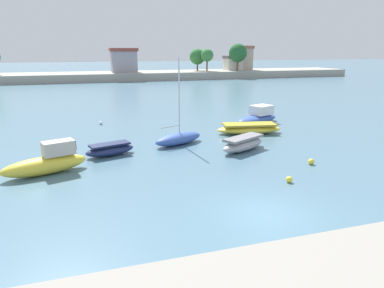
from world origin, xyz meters
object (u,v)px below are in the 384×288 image
at_px(moored_boat_3, 179,138).
at_px(moored_boat_5, 249,129).
at_px(mooring_buoy_2, 101,123).
at_px(moored_boat_2, 110,150).
at_px(moored_boat_6, 258,116).
at_px(mooring_buoy_1, 289,179).
at_px(moored_boat_1, 47,162).
at_px(mooring_buoy_0, 311,162).
at_px(moored_boat_4, 243,144).

bearing_deg(moored_boat_3, moored_boat_5, -10.24).
height_order(moored_boat_5, mooring_buoy_2, moored_boat_5).
relative_size(moored_boat_2, moored_boat_3, 0.55).
bearing_deg(moored_boat_6, mooring_buoy_2, 145.65).
relative_size(moored_boat_2, mooring_buoy_1, 10.13).
distance_m(moored_boat_5, moored_boat_6, 4.78).
relative_size(moored_boat_1, moored_boat_2, 1.39).
xyz_separation_m(moored_boat_5, moored_boat_6, (2.85, 3.83, 0.20)).
distance_m(mooring_buoy_0, mooring_buoy_1, 3.71).
height_order(moored_boat_3, mooring_buoy_2, moored_boat_3).
height_order(mooring_buoy_0, mooring_buoy_2, mooring_buoy_0).
xyz_separation_m(moored_boat_4, moored_boat_6, (5.56, 8.38, 0.14)).
relative_size(moored_boat_1, moored_boat_4, 1.14).
bearing_deg(moored_boat_6, moored_boat_2, -175.56).
bearing_deg(mooring_buoy_2, moored_boat_3, -59.98).
bearing_deg(mooring_buoy_0, moored_boat_1, 168.65).
height_order(moored_boat_4, mooring_buoy_0, moored_boat_4).
height_order(moored_boat_3, moored_boat_6, moored_boat_3).
xyz_separation_m(moored_boat_4, mooring_buoy_2, (-9.17, 11.99, -0.31)).
bearing_deg(moored_boat_6, moored_boat_5, -147.26).
bearing_deg(moored_boat_2, moored_boat_5, -1.93).
distance_m(moored_boat_5, mooring_buoy_2, 14.02).
xyz_separation_m(moored_boat_4, moored_boat_5, (2.70, 4.55, -0.07)).
bearing_deg(moored_boat_2, moored_boat_6, 8.79).
relative_size(moored_boat_1, moored_boat_3, 0.76).
relative_size(moored_boat_6, mooring_buoy_1, 15.44).
distance_m(moored_boat_6, mooring_buoy_1, 15.84).
xyz_separation_m(moored_boat_2, moored_boat_3, (5.15, 1.38, 0.07)).
bearing_deg(mooring_buoy_0, moored_boat_6, 77.11).
bearing_deg(moored_boat_3, moored_boat_4, -60.63).
height_order(moored_boat_5, mooring_buoy_1, moored_boat_5).
bearing_deg(mooring_buoy_1, moored_boat_2, 138.16).
xyz_separation_m(moored_boat_3, mooring_buoy_1, (3.66, -9.28, -0.30)).
bearing_deg(mooring_buoy_2, moored_boat_6, -13.81).
xyz_separation_m(mooring_buoy_1, mooring_buoy_2, (-8.90, 18.34, -0.01)).
distance_m(moored_boat_6, mooring_buoy_0, 12.82).
xyz_separation_m(moored_boat_3, moored_boat_4, (3.94, -2.94, 0.01)).
relative_size(moored_boat_3, mooring_buoy_0, 16.81).
distance_m(moored_boat_4, mooring_buoy_0, 4.93).
bearing_deg(moored_boat_4, mooring_buoy_0, -83.89).
bearing_deg(mooring_buoy_1, mooring_buoy_2, 115.88).
bearing_deg(moored_boat_2, moored_boat_1, -161.41).
xyz_separation_m(moored_boat_1, mooring_buoy_1, (12.50, -5.33, -0.50)).
xyz_separation_m(moored_boat_2, mooring_buoy_0, (11.79, -5.66, -0.21)).
xyz_separation_m(moored_boat_5, mooring_buoy_2, (-11.87, 7.44, -0.25)).
height_order(moored_boat_5, mooring_buoy_0, moored_boat_5).
xyz_separation_m(moored_boat_3, moored_boat_6, (9.49, 5.44, 0.14)).
xyz_separation_m(moored_boat_2, mooring_buoy_2, (-0.08, 10.44, -0.23)).
bearing_deg(moored_boat_2, moored_boat_4, -25.89).
bearing_deg(moored_boat_1, mooring_buoy_2, 56.00).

